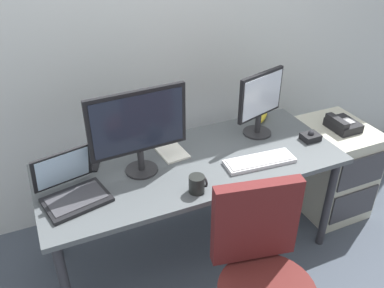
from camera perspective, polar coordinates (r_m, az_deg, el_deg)
The scene contains 14 objects.
ground_plane at distance 2.78m, azimuth 0.00°, elevation -14.53°, with size 8.00×8.00×0.00m, color #434B57.
back_wall at distance 2.66m, azimuth -6.54°, elevation 18.25°, with size 6.00×0.10×2.80m, color silver.
desk at distance 2.37m, azimuth 0.00°, elevation -3.88°, with size 1.75×0.71×0.70m.
file_cabinet at distance 3.08m, azimuth 19.05°, elevation -3.26°, with size 0.42×0.53×0.67m.
desk_phone at distance 2.88m, azimuth 20.40°, elevation 2.60°, with size 0.17×0.20×0.09m.
monitor_main at distance 2.12m, azimuth -7.55°, elevation 2.44°, with size 0.54×0.18×0.48m.
monitor_side at distance 2.53m, azimuth 9.60°, elevation 6.06°, with size 0.35×0.18×0.41m.
keyboard at distance 2.34m, azimuth 9.50°, elevation -2.37°, with size 0.42×0.17×0.03m.
laptop at distance 2.13m, azimuth -16.59°, elevation -5.96°, with size 0.36×0.34×0.23m.
trackball_mouse at distance 2.63m, azimuth 16.34°, elevation 1.02°, with size 0.11×0.09×0.07m.
coffee_mug at distance 2.08m, azimuth 0.74°, elevation -5.64°, with size 0.09×0.08×0.09m.
paper_notepad at distance 2.41m, azimuth -2.89°, elevation -1.12°, with size 0.15×0.21×0.01m, color white.
cell_phone at distance 2.37m, azimuth -13.71°, elevation -2.77°, with size 0.07×0.14×0.01m, color black.
banana at distance 2.80m, azimuth 9.89°, elevation 3.79°, with size 0.19×0.04×0.04m, color yellow.
Camera 1 is at (-0.78, -1.76, 2.01)m, focal length 37.91 mm.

